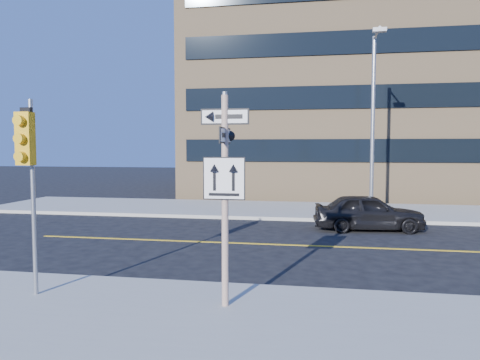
% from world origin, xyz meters
% --- Properties ---
extents(ground, '(120.00, 120.00, 0.00)m').
position_xyz_m(ground, '(0.00, 0.00, 0.00)').
color(ground, black).
rests_on(ground, ground).
extents(sign_pole, '(0.92, 0.92, 4.06)m').
position_xyz_m(sign_pole, '(0.00, -2.51, 2.44)').
color(sign_pole, beige).
rests_on(sign_pole, near_sidewalk).
extents(traffic_signal, '(0.32, 0.45, 4.00)m').
position_xyz_m(traffic_signal, '(-4.00, -2.66, 3.03)').
color(traffic_signal, gray).
rests_on(traffic_signal, near_sidewalk).
extents(parked_car_a, '(2.09, 4.28, 1.41)m').
position_xyz_m(parked_car_a, '(3.54, 7.25, 0.70)').
color(parked_car_a, black).
rests_on(parked_car_a, ground).
extents(streetlight_a, '(0.55, 2.25, 8.00)m').
position_xyz_m(streetlight_a, '(4.00, 10.76, 4.76)').
color(streetlight_a, gray).
rests_on(streetlight_a, far_sidewalk).
extents(building_brick, '(18.00, 18.00, 18.00)m').
position_xyz_m(building_brick, '(2.00, 25.00, 9.00)').
color(building_brick, '#A3835B').
rests_on(building_brick, ground).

